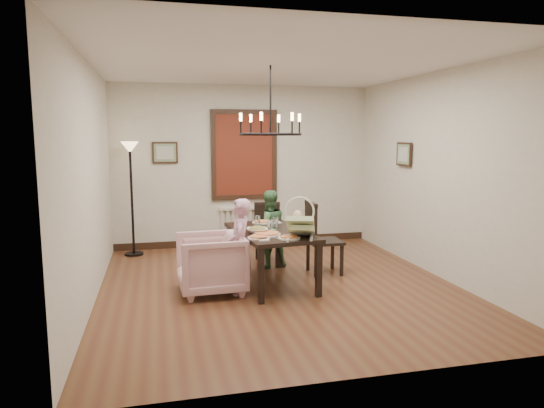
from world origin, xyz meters
name	(u,v)px	position (x,y,z in m)	size (l,w,h in m)	color
room_shell	(272,176)	(0.00, 0.37, 1.40)	(4.51, 5.00, 2.81)	brown
dining_table	(271,237)	(-0.08, 0.13, 0.63)	(1.02, 1.60, 0.71)	black
chair_far	(269,233)	(0.15, 1.22, 0.46)	(0.40, 0.40, 0.91)	black
chair_right	(325,237)	(0.77, 0.42, 0.52)	(0.46, 0.46, 1.04)	black
armchair	(211,263)	(-0.88, -0.06, 0.37)	(0.79, 0.81, 0.74)	#D6A3AC
elderly_woman	(240,255)	(-0.54, -0.18, 0.49)	(0.36, 0.23, 0.98)	#C78CA8
seated_man	(269,235)	(0.08, 0.93, 0.47)	(0.46, 0.36, 0.95)	#426F43
baby_bouncer	(301,224)	(0.17, -0.40, 0.88)	(0.38, 0.52, 0.34)	beige
salad_bowl	(257,230)	(-0.28, -0.01, 0.75)	(0.32, 0.32, 0.08)	white
pizza_platter	(267,234)	(-0.20, -0.18, 0.73)	(0.34, 0.34, 0.04)	tan
drinking_glass	(275,224)	(0.00, 0.19, 0.78)	(0.07, 0.07, 0.14)	silver
window_blinds	(244,155)	(0.00, 2.46, 1.60)	(1.00, 0.03, 1.40)	maroon
radiator	(245,225)	(0.00, 2.48, 0.35)	(0.92, 0.12, 0.62)	silver
picture_back	(165,153)	(-1.35, 2.47, 1.65)	(0.42, 0.03, 0.36)	black
picture_right	(404,154)	(2.21, 0.90, 1.65)	(0.42, 0.03, 0.36)	black
floor_lamp	(132,200)	(-1.90, 2.15, 0.90)	(0.30, 0.30, 1.80)	black
chandelier	(271,134)	(-0.08, 0.13, 1.95)	(0.80, 0.80, 0.04)	black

